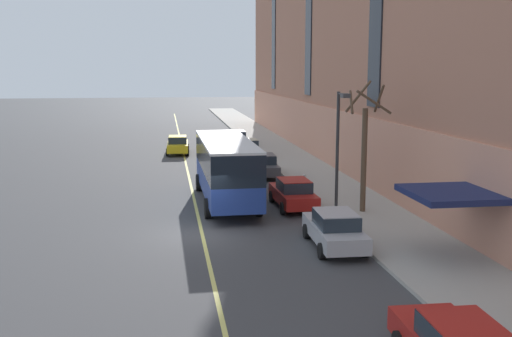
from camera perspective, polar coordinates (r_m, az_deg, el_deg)
name	(u,v)px	position (r m, az deg, el deg)	size (l,w,h in m)	color
ground_plane	(202,234)	(26.82, -5.21, -6.27)	(260.00, 260.00, 0.00)	#424244
sidewalk	(365,210)	(31.31, 10.31, -3.95)	(4.39, 160.00, 0.15)	#ADA89E
city_bus	(226,166)	(32.44, -2.87, 0.19)	(2.91, 10.69, 3.49)	navy
parked_car_navy_0	(236,139)	(56.16, -1.89, 2.85)	(1.94, 4.78, 1.56)	navy
parked_car_champagne_1	(247,148)	(49.37, -0.84, 1.94)	(1.99, 4.34, 1.56)	#BCAD89
parked_car_silver_3	(335,229)	(24.79, 7.51, -5.76)	(2.04, 4.66, 1.56)	#B7B7BC
parked_car_red_4	(293,193)	(31.59, 3.57, -2.38)	(2.00, 4.63, 1.56)	#B21E19
parked_car_darkgray_6	(263,165)	(40.72, 0.65, 0.32)	(2.04, 4.70, 1.56)	#4C4C51
taxi_cab	(178,145)	(52.13, -7.46, 2.26)	(2.06, 4.81, 1.56)	yellow
street_tree_mid_block	(364,146)	(30.24, 10.28, 2.08)	(1.94, 1.97, 6.55)	brown
street_lamp	(339,138)	(29.70, 7.92, 2.89)	(0.36, 1.48, 6.01)	#2D2D30
fire_hydrant	(304,181)	(36.81, 4.59, -1.15)	(0.42, 0.24, 0.72)	red
lane_centerline	(198,218)	(29.72, -5.51, -4.70)	(0.16, 140.00, 0.01)	#E0D66B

